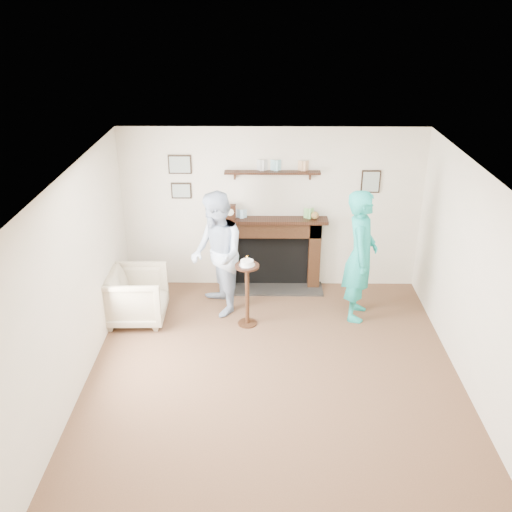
# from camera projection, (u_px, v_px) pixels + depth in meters

# --- Properties ---
(ground) EXTENTS (5.00, 5.00, 0.00)m
(ground) POSITION_uv_depth(u_px,v_px,m) (274.00, 379.00, 6.85)
(ground) COLOR brown
(ground) RESTS_ON ground
(room_shell) EXTENTS (4.54, 5.02, 2.52)m
(room_shell) POSITION_uv_depth(u_px,v_px,m) (274.00, 233.00, 6.79)
(room_shell) COLOR silver
(room_shell) RESTS_ON ground
(armchair) EXTENTS (0.84, 0.82, 0.75)m
(armchair) POSITION_uv_depth(u_px,v_px,m) (139.00, 319.00, 8.11)
(armchair) COLOR tan
(armchair) RESTS_ON ground
(man) EXTENTS (0.94, 1.05, 1.79)m
(man) POSITION_uv_depth(u_px,v_px,m) (219.00, 310.00, 8.35)
(man) COLOR silver
(man) RESTS_ON ground
(woman) EXTENTS (0.59, 0.77, 1.88)m
(woman) POSITION_uv_depth(u_px,v_px,m) (355.00, 315.00, 8.22)
(woman) COLOR #1EAEAA
(woman) RESTS_ON ground
(pedestal_table) EXTENTS (0.33, 0.33, 1.05)m
(pedestal_table) POSITION_uv_depth(u_px,v_px,m) (247.00, 283.00, 7.73)
(pedestal_table) COLOR black
(pedestal_table) RESTS_ON ground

